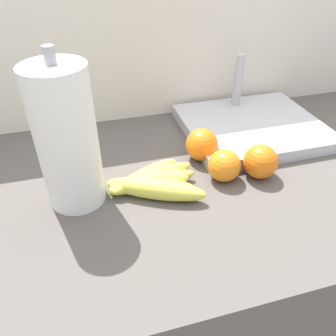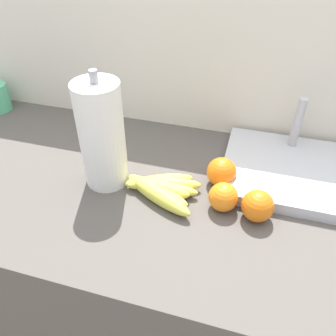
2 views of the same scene
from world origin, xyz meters
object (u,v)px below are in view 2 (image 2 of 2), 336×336
at_px(paper_towel_roll, 102,136).
at_px(sink_basin, 290,170).
at_px(orange_far_right, 223,197).
at_px(banana_bunch, 160,188).
at_px(orange_center, 222,172).
at_px(orange_back_right, 258,206).

bearing_deg(paper_towel_roll, sink_basin, 18.04).
relative_size(orange_far_right, paper_towel_roll, 0.23).
bearing_deg(banana_bunch, orange_far_right, -1.69).
height_order(orange_center, orange_far_right, orange_center).
relative_size(banana_bunch, orange_back_right, 2.70).
bearing_deg(orange_far_right, paper_towel_roll, 176.01).
relative_size(orange_back_right, orange_far_right, 1.06).
bearing_deg(paper_towel_roll, orange_center, 12.84).
xyz_separation_m(orange_far_right, paper_towel_roll, (-0.31, 0.02, 0.10)).
relative_size(orange_back_right, paper_towel_roll, 0.25).
xyz_separation_m(paper_towel_roll, sink_basin, (0.47, 0.15, -0.12)).
height_order(paper_towel_roll, sink_basin, paper_towel_roll).
bearing_deg(orange_back_right, orange_far_right, 172.79).
xyz_separation_m(orange_back_right, orange_far_right, (-0.08, 0.01, -0.00)).
bearing_deg(paper_towel_roll, orange_far_right, -3.99).
relative_size(banana_bunch, sink_basin, 0.58).
distance_m(paper_towel_roll, sink_basin, 0.51).
height_order(orange_center, paper_towel_roll, paper_towel_roll).
xyz_separation_m(orange_back_right, orange_center, (-0.10, 0.10, 0.00)).
bearing_deg(paper_towel_roll, orange_back_right, -4.65).
bearing_deg(orange_center, banana_bunch, -149.48).
distance_m(orange_back_right, orange_center, 0.14).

